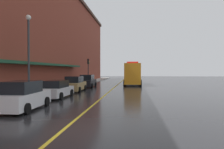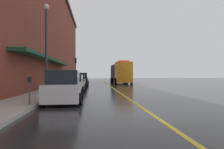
{
  "view_description": "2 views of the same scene",
  "coord_description": "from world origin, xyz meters",
  "px_view_note": "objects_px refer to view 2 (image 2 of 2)",
  "views": [
    {
      "loc": [
        2.94,
        -8.79,
        2.46
      ],
      "look_at": [
        -0.88,
        27.4,
        1.73
      ],
      "focal_mm": 35.19,
      "sensor_mm": 36.0,
      "label": 1
    },
    {
      "loc": [
        -2.34,
        -8.24,
        1.59
      ],
      "look_at": [
        0.03,
        17.74,
        1.56
      ],
      "focal_mm": 34.18,
      "sensor_mm": 36.0,
      "label": 2
    }
  ],
  "objects_px": {
    "parked_car_1": "(73,84)",
    "parking_meter_0": "(29,85)",
    "street_lamp_left": "(46,38)",
    "traffic_light_near": "(76,65)",
    "utility_truck": "(121,73)",
    "parking_meter_1": "(72,78)",
    "parked_car_0": "(64,87)",
    "parked_car_3": "(82,80)",
    "parked_car_2": "(78,81)"
  },
  "relations": [
    {
      "from": "parked_car_1",
      "to": "parking_meter_0",
      "type": "distance_m",
      "value": 7.94
    },
    {
      "from": "street_lamp_left",
      "to": "traffic_light_near",
      "type": "height_order",
      "value": "street_lamp_left"
    },
    {
      "from": "parking_meter_0",
      "to": "street_lamp_left",
      "type": "xyz_separation_m",
      "value": [
        -0.6,
        6.54,
        3.34
      ]
    },
    {
      "from": "parked_car_1",
      "to": "traffic_light_near",
      "type": "bearing_deg",
      "value": 5.04
    },
    {
      "from": "utility_truck",
      "to": "parking_meter_1",
      "type": "xyz_separation_m",
      "value": [
        -7.85,
        -4.97,
        -0.73
      ]
    },
    {
      "from": "parked_car_1",
      "to": "parking_meter_0",
      "type": "height_order",
      "value": "parked_car_1"
    },
    {
      "from": "parked_car_0",
      "to": "parking_meter_1",
      "type": "bearing_deg",
      "value": 2.94
    },
    {
      "from": "utility_truck",
      "to": "parking_meter_1",
      "type": "height_order",
      "value": "utility_truck"
    },
    {
      "from": "parked_car_3",
      "to": "parking_meter_0",
      "type": "height_order",
      "value": "parked_car_3"
    },
    {
      "from": "parking_meter_0",
      "to": "traffic_light_near",
      "type": "xyz_separation_m",
      "value": [
        0.06,
        27.01,
        2.1
      ]
    },
    {
      "from": "parked_car_0",
      "to": "parking_meter_1",
      "type": "height_order",
      "value": "parked_car_0"
    },
    {
      "from": "street_lamp_left",
      "to": "traffic_light_near",
      "type": "xyz_separation_m",
      "value": [
        0.66,
        20.46,
        -1.24
      ]
    },
    {
      "from": "parked_car_2",
      "to": "street_lamp_left",
      "type": "distance_m",
      "value": 8.29
    },
    {
      "from": "parking_meter_0",
      "to": "parking_meter_1",
      "type": "relative_size",
      "value": 1.0
    },
    {
      "from": "parked_car_0",
      "to": "utility_truck",
      "type": "distance_m",
      "value": 25.26
    },
    {
      "from": "parked_car_3",
      "to": "traffic_light_near",
      "type": "xyz_separation_m",
      "value": [
        -1.37,
        6.83,
        2.32
      ]
    },
    {
      "from": "parked_car_0",
      "to": "parked_car_2",
      "type": "distance_m",
      "value": 11.95
    },
    {
      "from": "parked_car_0",
      "to": "utility_truck",
      "type": "xyz_separation_m",
      "value": [
        6.45,
        24.4,
        0.95
      ]
    },
    {
      "from": "parking_meter_0",
      "to": "parking_meter_1",
      "type": "distance_m",
      "value": 21.25
    },
    {
      "from": "parking_meter_1",
      "to": "street_lamp_left",
      "type": "distance_m",
      "value": 15.1
    },
    {
      "from": "utility_truck",
      "to": "street_lamp_left",
      "type": "height_order",
      "value": "street_lamp_left"
    },
    {
      "from": "parking_meter_0",
      "to": "street_lamp_left",
      "type": "relative_size",
      "value": 0.19
    },
    {
      "from": "parking_meter_0",
      "to": "parking_meter_1",
      "type": "bearing_deg",
      "value": 90.0
    },
    {
      "from": "parked_car_3",
      "to": "parking_meter_1",
      "type": "distance_m",
      "value": 1.8
    },
    {
      "from": "parked_car_0",
      "to": "traffic_light_near",
      "type": "relative_size",
      "value": 1.07
    },
    {
      "from": "parking_meter_0",
      "to": "traffic_light_near",
      "type": "distance_m",
      "value": 27.09
    },
    {
      "from": "parked_car_2",
      "to": "street_lamp_left",
      "type": "relative_size",
      "value": 0.68
    },
    {
      "from": "parking_meter_0",
      "to": "traffic_light_near",
      "type": "bearing_deg",
      "value": 89.87
    },
    {
      "from": "parking_meter_1",
      "to": "parked_car_0",
      "type": "bearing_deg",
      "value": -85.88
    },
    {
      "from": "parked_car_3",
      "to": "parking_meter_0",
      "type": "distance_m",
      "value": 20.23
    },
    {
      "from": "parked_car_0",
      "to": "parking_meter_0",
      "type": "height_order",
      "value": "parked_car_0"
    },
    {
      "from": "parking_meter_1",
      "to": "traffic_light_near",
      "type": "distance_m",
      "value": 6.12
    },
    {
      "from": "parked_car_3",
      "to": "parking_meter_1",
      "type": "xyz_separation_m",
      "value": [
        -1.43,
        1.07,
        0.22
      ]
    },
    {
      "from": "parked_car_1",
      "to": "street_lamp_left",
      "type": "distance_m",
      "value": 4.33
    },
    {
      "from": "parked_car_2",
      "to": "utility_truck",
      "type": "distance_m",
      "value": 14.09
    },
    {
      "from": "parked_car_0",
      "to": "traffic_light_near",
      "type": "height_order",
      "value": "traffic_light_near"
    },
    {
      "from": "parked_car_2",
      "to": "utility_truck",
      "type": "xyz_separation_m",
      "value": [
        6.51,
        12.46,
        0.97
      ]
    },
    {
      "from": "parking_meter_0",
      "to": "parking_meter_1",
      "type": "xyz_separation_m",
      "value": [
        0.0,
        21.25,
        0.0
      ]
    },
    {
      "from": "parked_car_2",
      "to": "traffic_light_near",
      "type": "height_order",
      "value": "traffic_light_near"
    },
    {
      "from": "parked_car_1",
      "to": "street_lamp_left",
      "type": "xyz_separation_m",
      "value": [
        -1.93,
        -1.28,
        3.66
      ]
    },
    {
      "from": "parked_car_0",
      "to": "parking_meter_1",
      "type": "xyz_separation_m",
      "value": [
        -1.4,
        19.44,
        0.22
      ]
    },
    {
      "from": "parked_car_0",
      "to": "parked_car_1",
      "type": "height_order",
      "value": "parked_car_0"
    },
    {
      "from": "parked_car_2",
      "to": "parked_car_3",
      "type": "xyz_separation_m",
      "value": [
        0.09,
        6.41,
        0.02
      ]
    },
    {
      "from": "parked_car_1",
      "to": "parking_meter_0",
      "type": "bearing_deg",
      "value": 171.57
    },
    {
      "from": "street_lamp_left",
      "to": "parking_meter_0",
      "type": "bearing_deg",
      "value": -84.76
    },
    {
      "from": "parked_car_0",
      "to": "parked_car_2",
      "type": "xyz_separation_m",
      "value": [
        -0.06,
        11.95,
        -0.02
      ]
    },
    {
      "from": "traffic_light_near",
      "to": "parking_meter_0",
      "type": "bearing_deg",
      "value": -90.13
    },
    {
      "from": "parked_car_2",
      "to": "parking_meter_0",
      "type": "distance_m",
      "value": 13.83
    },
    {
      "from": "utility_truck",
      "to": "traffic_light_near",
      "type": "distance_m",
      "value": 7.94
    },
    {
      "from": "parked_car_1",
      "to": "utility_truck",
      "type": "height_order",
      "value": "utility_truck"
    }
  ]
}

